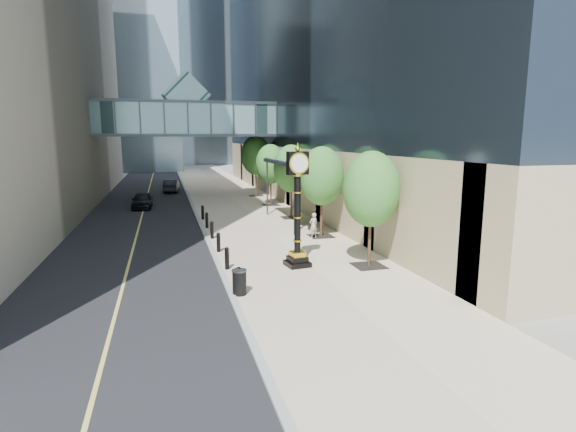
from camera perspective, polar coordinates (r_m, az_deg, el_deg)
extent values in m
plane|color=gray|center=(16.99, 3.46, -10.18)|extent=(320.00, 320.00, 0.00)
cube|color=black|center=(55.42, -17.19, 3.46)|extent=(8.00, 180.00, 0.02)
cube|color=#BCA791|center=(55.74, -8.93, 3.83)|extent=(8.00, 180.00, 0.06)
cube|color=gray|center=(55.44, -13.05, 3.67)|extent=(0.25, 180.00, 0.07)
cube|color=#98B2BF|center=(137.70, -16.51, 20.71)|extent=(22.00, 22.00, 65.00)
cube|color=#456E6E|center=(43.18, -12.73, 11.90)|extent=(17.00, 4.00, 3.00)
cube|color=#383F44|center=(43.14, -12.65, 9.98)|extent=(17.00, 4.20, 0.25)
cube|color=#383F44|center=(43.26, -12.80, 13.82)|extent=(17.00, 4.20, 0.25)
cube|color=#456E6E|center=(43.31, -12.84, 14.68)|extent=(4.24, 3.00, 4.24)
cube|color=#383F44|center=(30.40, 1.28, 6.84)|extent=(3.00, 8.00, 0.25)
cube|color=#456E6E|center=(30.40, 1.28, 7.13)|extent=(2.80, 7.80, 0.06)
cylinder|color=#383F44|center=(26.71, 0.86, 1.89)|extent=(0.12, 0.12, 4.20)
cylinder|color=#383F44|center=(33.82, -2.65, 3.58)|extent=(0.12, 0.12, 4.20)
cylinder|color=black|center=(17.13, -6.29, -8.25)|extent=(0.20, 0.20, 0.90)
cylinder|color=black|center=(20.17, -7.75, -5.48)|extent=(0.20, 0.20, 0.90)
cylinder|color=black|center=(23.25, -8.81, -3.44)|extent=(0.20, 0.20, 0.90)
cylinder|color=black|center=(26.35, -9.63, -1.87)|extent=(0.20, 0.20, 0.90)
cylinder|color=black|center=(29.48, -10.26, -0.64)|extent=(0.20, 0.20, 0.90)
cylinder|color=black|center=(32.62, -10.78, 0.36)|extent=(0.20, 0.20, 0.90)
cube|color=black|center=(20.92, 10.21, -6.23)|extent=(1.40, 1.40, 0.02)
cylinder|color=#46331D|center=(20.59, 10.32, -2.55)|extent=(0.14, 0.14, 2.77)
ellipsoid|color=#316C27|center=(20.24, 10.51, 3.38)|extent=(2.54, 2.54, 3.38)
cube|color=black|center=(26.74, 4.21, -2.55)|extent=(1.40, 1.40, 0.02)
cylinder|color=#46331D|center=(26.48, 4.25, 0.40)|extent=(0.14, 0.14, 2.81)
ellipsoid|color=#316C27|center=(26.21, 4.31, 5.08)|extent=(2.57, 2.57, 3.43)
cube|color=black|center=(32.82, 0.42, -0.19)|extent=(1.40, 1.40, 0.02)
cylinder|color=#46331D|center=(32.60, 0.42, 2.22)|extent=(0.14, 0.14, 2.81)
ellipsoid|color=#316C27|center=(32.38, 0.42, 6.03)|extent=(2.57, 2.57, 3.43)
cube|color=black|center=(39.03, -2.18, 1.43)|extent=(1.40, 1.40, 0.02)
cylinder|color=#46331D|center=(38.85, -2.19, 3.44)|extent=(0.14, 0.14, 2.78)
ellipsoid|color=#316C27|center=(38.67, -2.22, 6.60)|extent=(2.54, 2.54, 3.39)
cube|color=black|center=(45.33, -4.06, 2.60)|extent=(1.40, 1.40, 0.02)
cylinder|color=#46331D|center=(45.15, -4.09, 4.59)|extent=(0.14, 0.14, 3.19)
ellipsoid|color=#316C27|center=(44.99, -4.13, 7.72)|extent=(2.92, 2.92, 3.89)
cube|color=black|center=(20.57, 1.19, -6.05)|extent=(1.14, 1.14, 0.23)
cube|color=black|center=(20.51, 1.19, -5.45)|extent=(0.89, 0.89, 0.23)
cube|color=gold|center=(20.45, 1.19, -4.84)|extent=(0.70, 0.70, 0.23)
cylinder|color=black|center=(20.06, 1.21, 0.30)|extent=(0.29, 0.29, 3.49)
cube|color=black|center=(19.81, 1.23, 6.73)|extent=(0.99, 0.46, 1.01)
cylinder|color=white|center=(20.00, 1.07, 6.76)|extent=(0.79, 0.15, 0.79)
cylinder|color=white|center=(19.62, 1.40, 6.70)|extent=(0.79, 0.15, 0.79)
sphere|color=gold|center=(19.78, 1.24, 8.52)|extent=(0.23, 0.23, 0.23)
cylinder|color=black|center=(16.95, -6.19, -8.45)|extent=(0.65, 0.65, 0.90)
imported|color=#A8A29A|center=(26.02, 3.25, -1.23)|extent=(0.64, 0.52, 1.50)
imported|color=black|center=(39.36, -18.02, 1.92)|extent=(1.68, 3.93, 1.32)
imported|color=black|center=(50.21, -14.58, 3.74)|extent=(1.88, 4.26, 1.36)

